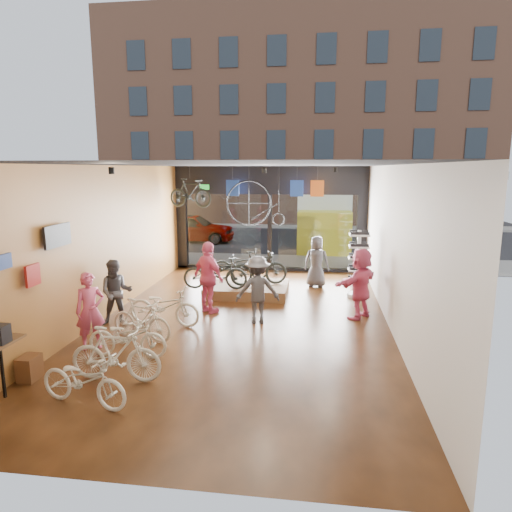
% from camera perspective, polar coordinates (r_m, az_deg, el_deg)
% --- Properties ---
extents(ground_plane, '(7.00, 12.00, 0.04)m').
position_cam_1_polar(ground_plane, '(11.36, -1.56, -8.33)').
color(ground_plane, black).
rests_on(ground_plane, ground).
extents(ceiling, '(7.00, 12.00, 0.04)m').
position_cam_1_polar(ceiling, '(10.73, -1.67, 11.43)').
color(ceiling, black).
rests_on(ceiling, ground).
extents(wall_left, '(0.04, 12.00, 3.80)m').
position_cam_1_polar(wall_left, '(11.96, -18.50, 1.58)').
color(wall_left, '#AA6932').
rests_on(wall_left, ground).
extents(wall_right, '(0.04, 12.00, 3.80)m').
position_cam_1_polar(wall_right, '(10.88, 17.00, 0.79)').
color(wall_right, beige).
rests_on(wall_right, ground).
extents(wall_back, '(7.00, 0.04, 3.80)m').
position_cam_1_polar(wall_back, '(5.21, -12.60, -9.77)').
color(wall_back, beige).
rests_on(wall_back, ground).
extents(storefront, '(7.00, 0.26, 3.80)m').
position_cam_1_polar(storefront, '(16.77, 1.73, 4.65)').
color(storefront, black).
rests_on(storefront, ground).
extents(exit_sign, '(0.35, 0.06, 0.18)m').
position_cam_1_polar(exit_sign, '(16.99, -6.45, 8.56)').
color(exit_sign, '#198C26').
rests_on(exit_sign, storefront).
extents(street_road, '(30.00, 18.00, 0.02)m').
position_cam_1_polar(street_road, '(25.91, 3.82, 2.58)').
color(street_road, black).
rests_on(street_road, ground).
extents(sidewalk_near, '(30.00, 2.40, 0.12)m').
position_cam_1_polar(sidewalk_near, '(18.24, 2.10, -0.70)').
color(sidewalk_near, slate).
rests_on(sidewalk_near, ground).
extents(sidewalk_far, '(30.00, 2.00, 0.12)m').
position_cam_1_polar(sidewalk_far, '(29.86, 4.36, 3.81)').
color(sidewalk_far, slate).
rests_on(sidewalk_far, ground).
extents(opposite_building, '(26.00, 5.00, 14.00)m').
position_cam_1_polar(opposite_building, '(32.30, 4.83, 16.67)').
color(opposite_building, brown).
rests_on(opposite_building, ground).
extents(street_car, '(4.35, 1.75, 1.48)m').
position_cam_1_polar(street_car, '(23.67, -8.04, 3.54)').
color(street_car, gray).
rests_on(street_car, street_road).
extents(box_truck, '(2.37, 7.10, 2.80)m').
position_cam_1_polar(box_truck, '(21.71, 8.49, 4.63)').
color(box_truck, silver).
rests_on(box_truck, street_road).
extents(floor_bike_0, '(1.69, 0.90, 0.84)m').
position_cam_1_polar(floor_bike_0, '(7.96, -20.75, -14.32)').
color(floor_bike_0, beige).
rests_on(floor_bike_0, ground_plane).
extents(floor_bike_1, '(1.67, 0.47, 1.00)m').
position_cam_1_polar(floor_bike_1, '(8.58, -17.13, -11.63)').
color(floor_bike_1, beige).
rests_on(floor_bike_1, ground_plane).
extents(floor_bike_2, '(1.62, 0.58, 0.84)m').
position_cam_1_polar(floor_bike_2, '(9.56, -15.79, -9.71)').
color(floor_bike_2, beige).
rests_on(floor_bike_2, ground_plane).
extents(floor_bike_3, '(1.60, 0.86, 0.92)m').
position_cam_1_polar(floor_bike_3, '(10.38, -14.15, -7.74)').
color(floor_bike_3, beige).
rests_on(floor_bike_3, ground_plane).
extents(floor_bike_4, '(1.85, 0.82, 0.94)m').
position_cam_1_polar(floor_bike_4, '(11.20, -11.41, -6.18)').
color(floor_bike_4, beige).
rests_on(floor_bike_4, ground_plane).
extents(display_platform, '(2.40, 1.80, 0.30)m').
position_cam_1_polar(display_platform, '(13.76, -1.07, -4.14)').
color(display_platform, '#4D3C1D').
rests_on(display_platform, ground_plane).
extents(display_bike_left, '(1.88, 0.78, 0.97)m').
position_cam_1_polar(display_bike_left, '(13.15, -5.13, -2.06)').
color(display_bike_left, black).
rests_on(display_bike_left, display_platform).
extents(display_bike_mid, '(1.79, 1.06, 1.04)m').
position_cam_1_polar(display_bike_mid, '(13.51, 0.37, -1.51)').
color(display_bike_mid, black).
rests_on(display_bike_mid, display_platform).
extents(display_bike_right, '(1.83, 0.85, 0.93)m').
position_cam_1_polar(display_bike_right, '(14.26, -1.95, -1.08)').
color(display_bike_right, black).
rests_on(display_bike_right, display_platform).
extents(customer_0, '(0.71, 0.66, 1.62)m').
position_cam_1_polar(customer_0, '(10.14, -20.01, -6.44)').
color(customer_0, '#CC4C72').
rests_on(customer_0, ground_plane).
extents(customer_1, '(0.93, 0.83, 1.59)m').
position_cam_1_polar(customer_1, '(11.47, -17.07, -4.37)').
color(customer_1, '#3F3F44').
rests_on(customer_1, ground_plane).
extents(customer_2, '(1.15, 1.04, 1.88)m').
position_cam_1_polar(customer_2, '(11.87, -5.94, -2.71)').
color(customer_2, '#CC4C72').
rests_on(customer_2, ground_plane).
extents(customer_3, '(1.18, 0.83, 1.66)m').
position_cam_1_polar(customer_3, '(11.07, 0.20, -4.25)').
color(customer_3, '#3F3F44').
rests_on(customer_3, ground_plane).
extents(customer_4, '(0.87, 0.63, 1.64)m').
position_cam_1_polar(customer_4, '(14.56, 7.58, -0.70)').
color(customer_4, '#3F3F44').
rests_on(customer_4, ground_plane).
extents(customer_5, '(1.39, 1.66, 1.79)m').
position_cam_1_polar(customer_5, '(11.72, 12.92, -3.34)').
color(customer_5, '#CC4C72').
rests_on(customer_5, ground_plane).
extents(sunglasses_rack, '(0.64, 0.55, 1.97)m').
position_cam_1_polar(sunglasses_rack, '(13.61, 12.66, -0.96)').
color(sunglasses_rack, white).
rests_on(sunglasses_rack, ground_plane).
extents(wall_merch, '(0.40, 2.40, 2.60)m').
position_cam_1_polar(wall_merch, '(9.08, -27.21, -5.80)').
color(wall_merch, navy).
rests_on(wall_merch, wall_left).
extents(penny_farthing, '(1.95, 0.06, 1.56)m').
position_cam_1_polar(penny_farthing, '(15.66, 0.28, 6.42)').
color(penny_farthing, black).
rests_on(penny_farthing, ceiling).
extents(hung_bike, '(1.64, 0.87, 0.95)m').
position_cam_1_polar(hung_bike, '(15.39, -8.23, 7.82)').
color(hung_bike, black).
rests_on(hung_bike, ceiling).
extents(jersey_left, '(0.45, 0.03, 0.55)m').
position_cam_1_polar(jersey_left, '(16.08, -2.94, 8.49)').
color(jersey_left, '#1E3F99').
rests_on(jersey_left, ceiling).
extents(jersey_mid, '(0.45, 0.03, 0.55)m').
position_cam_1_polar(jersey_mid, '(15.81, 5.12, 8.42)').
color(jersey_mid, '#1E3F99').
rests_on(jersey_mid, ceiling).
extents(jersey_right, '(0.45, 0.03, 0.55)m').
position_cam_1_polar(jersey_right, '(15.80, 7.66, 8.36)').
color(jersey_right, '#CC5919').
rests_on(jersey_right, ceiling).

